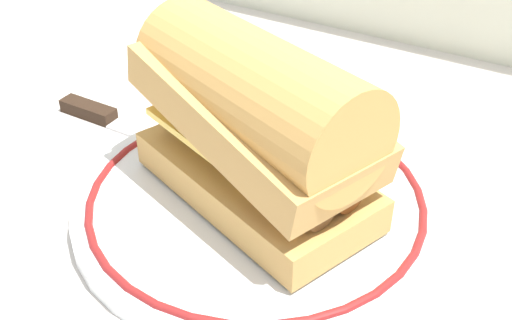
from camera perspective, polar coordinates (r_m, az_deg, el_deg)
ground_plane at (r=0.48m, az=3.58°, el=-4.54°), size 1.50×1.50×0.00m
plate at (r=0.48m, az=0.00°, el=-3.64°), size 0.27×0.27×0.01m
sausage_sandwich at (r=0.44m, az=0.00°, el=3.48°), size 0.20×0.15×0.12m
butter_knife at (r=0.59m, az=-11.79°, el=3.22°), size 0.16×0.02×0.01m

